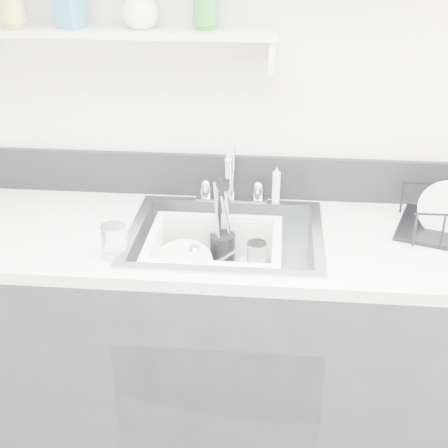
# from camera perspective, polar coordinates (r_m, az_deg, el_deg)

# --- Properties ---
(room_shell) EXTENTS (3.50, 3.00, 2.60)m
(room_shell) POSITION_cam_1_polar(r_m,az_deg,el_deg) (1.04, -4.01, 16.10)
(room_shell) COLOR silver
(room_shell) RESTS_ON ground
(counter_run) EXTENTS (3.20, 0.62, 0.92)m
(counter_run) POSITION_cam_1_polar(r_m,az_deg,el_deg) (2.31, 0.12, -11.02)
(counter_run) COLOR #2A2A2D
(counter_run) RESTS_ON ground
(backsplash) EXTENTS (3.20, 0.02, 0.16)m
(backsplash) POSITION_cam_1_polar(r_m,az_deg,el_deg) (2.29, 0.81, 4.38)
(backsplash) COLOR black
(backsplash) RESTS_ON counter_run
(sink) EXTENTS (0.64, 0.52, 0.20)m
(sink) POSITION_cam_1_polar(r_m,az_deg,el_deg) (2.10, 0.13, -3.04)
(sink) COLOR silver
(sink) RESTS_ON counter_run
(faucet) EXTENTS (0.26, 0.18, 0.23)m
(faucet) POSITION_cam_1_polar(r_m,az_deg,el_deg) (2.25, 0.70, 3.40)
(faucet) COLOR silver
(faucet) RESTS_ON counter_run
(side_sprayer) EXTENTS (0.03, 0.03, 0.14)m
(side_sprayer) POSITION_cam_1_polar(r_m,az_deg,el_deg) (2.25, 4.79, 3.56)
(side_sprayer) COLOR white
(side_sprayer) RESTS_ON counter_run
(wall_shelf) EXTENTS (1.00, 0.16, 0.12)m
(wall_shelf) POSITION_cam_1_polar(r_m,az_deg,el_deg) (2.14, -9.07, 16.73)
(wall_shelf) COLOR silver
(wall_shelf) RESTS_ON room_shell
(wash_tub) EXTENTS (0.54, 0.49, 0.17)m
(wash_tub) POSITION_cam_1_polar(r_m,az_deg,el_deg) (2.07, -0.87, -3.27)
(wash_tub) COLOR white
(wash_tub) RESTS_ON sink
(plate_stack) EXTENTS (0.25, 0.24, 0.10)m
(plate_stack) POSITION_cam_1_polar(r_m,az_deg,el_deg) (2.10, -3.54, -4.25)
(plate_stack) COLOR white
(plate_stack) RESTS_ON wash_tub
(utensil_cup) EXTENTS (0.09, 0.09, 0.30)m
(utensil_cup) POSITION_cam_1_polar(r_m,az_deg,el_deg) (2.16, -0.15, -2.09)
(utensil_cup) COLOR black
(utensil_cup) RESTS_ON wash_tub
(ladle) EXTENTS (0.28, 0.18, 0.08)m
(ladle) POSITION_cam_1_polar(r_m,az_deg,el_deg) (2.12, -1.08, -3.53)
(ladle) COLOR silver
(ladle) RESTS_ON wash_tub
(tumbler_in_tub) EXTENTS (0.09, 0.09, 0.10)m
(tumbler_in_tub) POSITION_cam_1_polar(r_m,az_deg,el_deg) (2.14, 2.99, -2.90)
(tumbler_in_tub) COLOR white
(tumbler_in_tub) RESTS_ON wash_tub
(tumbler_counter) EXTENTS (0.08, 0.08, 0.11)m
(tumbler_counter) POSITION_cam_1_polar(r_m,az_deg,el_deg) (1.93, -10.02, -1.57)
(tumbler_counter) COLOR white
(tumbler_counter) RESTS_ON counter_run
(bowl_small) EXTENTS (0.14, 0.14, 0.03)m
(bowl_small) POSITION_cam_1_polar(r_m,az_deg,el_deg) (2.08, 2.32, -4.86)
(bowl_small) COLOR white
(bowl_small) RESTS_ON wash_tub
(soap_bottle_b) EXTENTS (0.10, 0.10, 0.17)m
(soap_bottle_b) POSITION_cam_1_polar(r_m,az_deg,el_deg) (2.17, -13.98, 19.25)
(soap_bottle_b) COLOR teal
(soap_bottle_b) RESTS_ON wall_shelf
(soap_bottle_c) EXTENTS (0.14, 0.14, 0.15)m
(soap_bottle_c) POSITION_cam_1_polar(r_m,az_deg,el_deg) (2.11, -7.71, 19.27)
(soap_bottle_c) COLOR white
(soap_bottle_c) RESTS_ON wall_shelf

